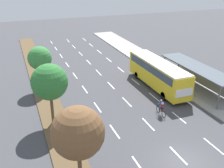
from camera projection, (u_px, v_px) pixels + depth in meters
ground_plane at (184, 161)px, 20.74m from camera, size 140.00×140.00×0.00m
median_strip at (41, 83)px, 35.13m from camera, size 2.60×52.00×0.12m
sidewalk_right at (158, 67)px, 40.93m from camera, size 4.50×52.00×0.15m
lane_divider_left at (80, 82)px, 35.46m from camera, size 0.14×48.03×0.01m
lane_divider_center at (104, 78)px, 36.62m from camera, size 0.14×48.03×0.01m
lane_divider_right at (128, 75)px, 37.78m from camera, size 0.14×48.03×0.01m
bus_shelter at (198, 75)px, 32.65m from camera, size 2.90×11.70×2.86m
bus at (158, 72)px, 33.14m from camera, size 2.54×11.29×3.37m
cyclist at (161, 108)px, 27.10m from camera, size 0.46×1.82×1.71m
median_tree_nearest at (78, 133)px, 16.94m from camera, size 3.51×3.51×5.84m
median_tree_second at (49, 82)px, 24.18m from camera, size 3.37×3.37×5.94m
median_tree_third at (40, 58)px, 31.82m from camera, size 2.85×2.85×5.34m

